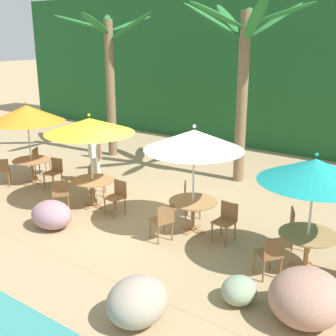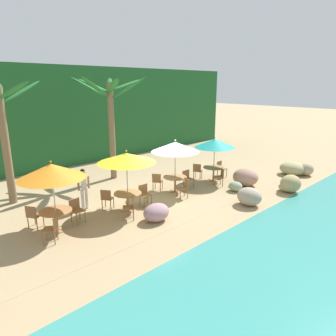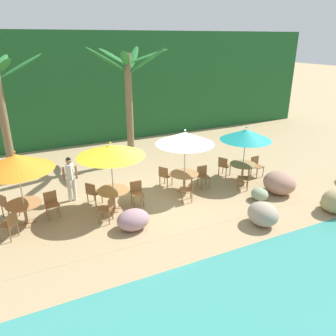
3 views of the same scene
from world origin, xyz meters
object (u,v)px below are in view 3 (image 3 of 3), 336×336
chair_white_left (189,188)px  palm_tree_second (127,83)px  dining_table_yellow (113,193)px  chair_teal_seaward (256,165)px  chair_teal_inland (224,165)px  chair_yellow_inland (93,192)px  chair_white_seaward (203,175)px  chair_yellow_seaward (137,191)px  umbrella_yellow (111,151)px  umbrella_white (185,138)px  umbrella_teal (246,135)px  palm_tree_nearest (0,100)px  chair_orange_seaward (51,202)px  chair_teal_left (246,177)px  chair_white_inland (165,175)px  umbrella_orange (16,162)px  waiter_in_white (70,176)px  chair_orange_inland (7,204)px  dining_table_white (184,176)px  chair_yellow_left (108,208)px  chair_orange_left (10,224)px  dining_table_teal (243,167)px

chair_white_left → palm_tree_second: (-0.58, 4.74, 3.23)m
dining_table_yellow → chair_teal_seaward: chair_teal_seaward is taller
chair_teal_inland → palm_tree_second: bearing=132.3°
chair_yellow_inland → chair_white_seaward: size_ratio=1.00×
chair_white_left → chair_yellow_seaward: bearing=163.1°
umbrella_yellow → dining_table_yellow: size_ratio=2.25×
umbrella_white → umbrella_teal: bearing=-3.4°
chair_white_left → palm_tree_nearest: bearing=140.9°
chair_orange_seaward → chair_teal_left: bearing=-8.5°
palm_tree_nearest → chair_yellow_inland: bearing=-54.6°
umbrella_white → chair_white_inland: umbrella_white is taller
umbrella_orange → palm_tree_nearest: 4.05m
chair_orange_seaward → waiter_in_white: bearing=46.9°
chair_orange_inland → chair_white_inland: 5.76m
chair_orange_seaward → dining_table_white: chair_orange_seaward is taller
chair_yellow_seaward → umbrella_yellow: bearing=179.9°
chair_orange_seaward → chair_teal_inland: 7.18m
palm_tree_second → chair_yellow_seaward: bearing=-106.6°
umbrella_white → palm_tree_nearest: palm_tree_nearest is taller
palm_tree_nearest → umbrella_teal: bearing=-24.8°
dining_table_yellow → chair_yellow_left: (-0.42, -0.74, -0.10)m
dining_table_white → palm_tree_nearest: bearing=147.3°
dining_table_yellow → umbrella_white: 3.32m
chair_yellow_inland → chair_teal_seaward: 7.04m
chair_white_seaward → chair_teal_inland: same height
chair_yellow_left → umbrella_white: size_ratio=0.35×
chair_yellow_seaward → chair_white_inland: 1.81m
chair_orange_inland → chair_yellow_inland: same height
umbrella_orange → chair_white_left: umbrella_orange is taller
chair_yellow_inland → chair_teal_inland: same height
chair_teal_seaward → chair_teal_inland: bearing=156.4°
chair_white_inland → chair_teal_inland: (2.76, -0.11, 0.00)m
umbrella_orange → chair_teal_inland: 8.19m
dining_table_white → palm_tree_second: size_ratio=0.21×
chair_teal_inland → umbrella_white: bearing=-165.8°
umbrella_orange → chair_yellow_inland: size_ratio=2.87×
umbrella_yellow → chair_teal_seaward: (6.45, 0.26, -1.66)m
chair_orange_seaward → umbrella_teal: umbrella_teal is taller
chair_white_seaward → chair_orange_left: bearing=-174.1°
umbrella_teal → waiter_in_white: (-6.80, 1.21, -1.01)m
umbrella_orange → umbrella_yellow: size_ratio=1.01×
chair_orange_inland → palm_tree_second: palm_tree_second is taller
chair_yellow_inland → palm_tree_nearest: palm_tree_nearest is taller
umbrella_yellow → dining_table_yellow: umbrella_yellow is taller
chair_orange_left → dining_table_teal: bearing=3.6°
dining_table_yellow → palm_tree_nearest: palm_tree_nearest is taller
chair_orange_inland → chair_yellow_left: same height
dining_table_yellow → chair_orange_left: bearing=-172.1°
waiter_in_white → chair_teal_seaward: bearing=-7.8°
umbrella_orange → dining_table_teal: umbrella_orange is taller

